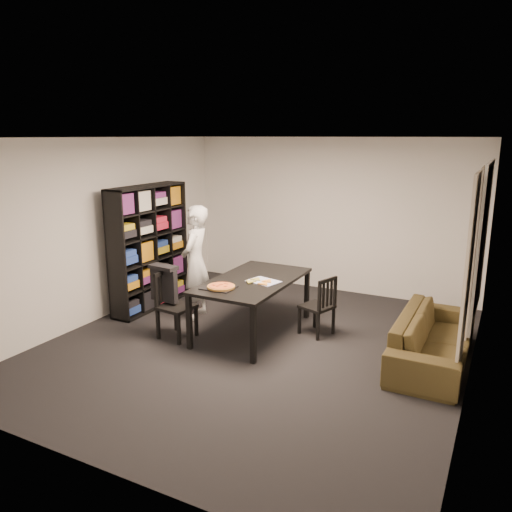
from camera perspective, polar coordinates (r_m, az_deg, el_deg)
The scene contains 16 objects.
room at distance 6.10m, azimuth 0.04°, elevation 1.08°, with size 5.01×5.51×2.61m.
window_pane at distance 6.01m, azimuth 24.49°, elevation 1.61°, with size 0.02×1.40×1.60m, color black.
window_frame at distance 6.01m, azimuth 24.44°, elevation 1.61°, with size 0.03×1.52×1.72m, color white.
curtain_left at distance 5.59m, azimuth 22.97°, elevation -2.79°, with size 0.03×0.70×2.25m, color beige.
curtain_right at distance 6.59m, azimuth 23.71°, elevation -0.46°, with size 0.03×0.70×2.25m, color beige.
bookshelf at distance 7.83m, azimuth -12.10°, elevation 0.97°, with size 0.35×1.50×1.90m, color black.
dining_table at distance 6.69m, azimuth -0.39°, elevation -3.22°, with size 1.00×1.80×0.75m.
chair_left at distance 6.71m, azimuth -9.64°, elevation -4.95°, with size 0.45×0.45×0.89m.
chair_right at distance 6.70m, azimuth 7.50°, elevation -5.29°, with size 0.48×0.48×0.82m.
draped_jacket at distance 6.72m, azimuth -10.49°, elevation -2.92°, with size 0.42×0.21×0.49m.
person at distance 7.28m, azimuth -6.94°, elevation -0.73°, with size 0.61×0.40×1.66m, color silver.
baking_tray at distance 6.31m, azimuth -4.30°, elevation -3.63°, with size 0.40×0.32×0.01m, color black.
pepperoni_pizza at distance 6.28m, azimuth -4.01°, elevation -3.50°, with size 0.35×0.35×0.03m.
kitchen_towel at distance 6.57m, azimuth 0.87°, elevation -2.91°, with size 0.40×0.30×0.01m, color silver.
pizza_slices at distance 6.53m, azimuth 0.40°, elevation -2.91°, with size 0.37×0.31×0.01m, color gold, non-canonical shape.
sofa at distance 6.34m, azimuth 19.62°, elevation -8.83°, with size 1.98×0.77×0.58m, color #3C2D18.
Camera 1 is at (2.71, -5.30, 2.63)m, focal length 35.00 mm.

